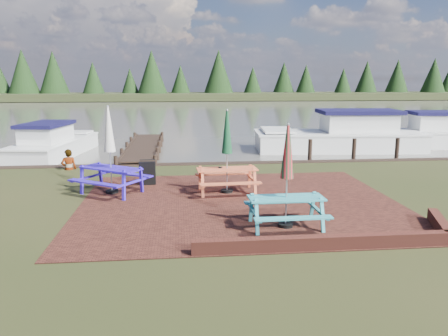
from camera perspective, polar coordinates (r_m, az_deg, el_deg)
name	(u,v)px	position (r m, az deg, el deg)	size (l,w,h in m)	color
ground	(245,214)	(11.55, 2.81, -5.99)	(120.00, 120.00, 0.00)	black
paving	(240,203)	(12.50, 2.12, -4.58)	(9.00, 7.50, 0.02)	#331610
brick_wall	(362,238)	(9.88, 17.56, -8.72)	(6.21, 1.79, 0.30)	#4C1E16
water	(194,111)	(48.04, -3.90, 7.39)	(120.00, 60.00, 0.02)	#434139
far_treeline	(188,80)	(76.90, -4.73, 11.38)	(120.00, 10.00, 8.10)	black
picnic_table_teal	(286,192)	(10.38, 8.15, -3.17)	(1.79, 1.60, 2.47)	teal
picnic_table_red	(227,165)	(13.41, 0.39, 0.45)	(1.92, 1.73, 2.56)	#CE5A34
picnic_table_blue	(111,164)	(13.79, -14.59, 0.56)	(2.56, 2.50, 2.68)	#2F18BA
chalkboard	(148,173)	(14.69, -9.95, -0.60)	(0.53, 0.51, 0.84)	black
jetty	(144,147)	(22.49, -10.46, 2.76)	(1.76, 9.08, 1.00)	black
boat_jetty	(53,145)	(22.52, -21.41, 2.79)	(3.11, 6.66, 1.86)	silver
boat_near	(342,137)	(23.56, 15.15, 3.87)	(8.78, 3.64, 2.32)	silver
boat_far	(427,135)	(26.44, 24.98, 3.88)	(7.10, 3.28, 2.14)	silver
person	(68,150)	(17.97, -19.75, 2.29)	(0.58, 0.38, 1.59)	gray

